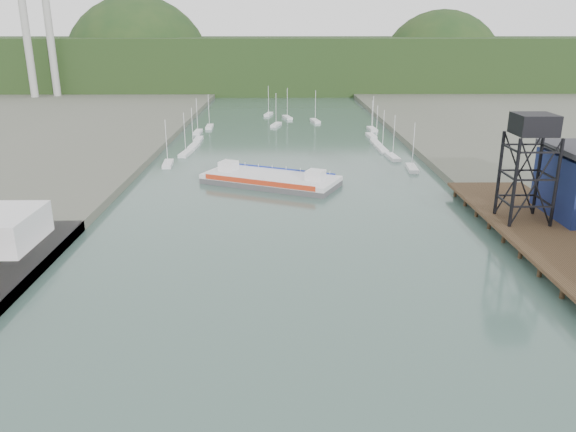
{
  "coord_description": "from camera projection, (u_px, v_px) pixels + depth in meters",
  "views": [
    {
      "loc": [
        -1.44,
        -22.31,
        29.48
      ],
      "look_at": [
        -0.53,
        54.6,
        4.0
      ],
      "focal_mm": 35.0,
      "sensor_mm": 36.0,
      "label": 1
    }
  ],
  "objects": [
    {
      "name": "lift_tower",
      "position": [
        533.0,
        131.0,
        80.98
      ],
      "size": [
        6.5,
        6.5,
        16.0
      ],
      "color": "black",
      "rests_on": "east_pier"
    },
    {
      "name": "marina_sailboats",
      "position": [
        287.0,
        137.0,
        161.78
      ],
      "size": [
        57.71,
        92.65,
        0.9
      ],
      "color": "silver",
      "rests_on": "ground"
    },
    {
      "name": "smokestacks",
      "position": [
        38.0,
        29.0,
        240.52
      ],
      "size": [
        11.2,
        8.2,
        60.0
      ],
      "color": "#9F9F9A",
      "rests_on": "ground"
    },
    {
      "name": "distant_hills",
      "position": [
        277.0,
        66.0,
        313.19
      ],
      "size": [
        500.0,
        120.0,
        80.0
      ],
      "color": "#183116",
      "rests_on": "ground"
    },
    {
      "name": "chain_ferry",
      "position": [
        271.0,
        179.0,
        112.63
      ],
      "size": [
        28.88,
        21.05,
        3.87
      ],
      "rotation": [
        0.0,
        0.0,
        -0.43
      ],
      "color": "#49494B",
      "rests_on": "ground"
    }
  ]
}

